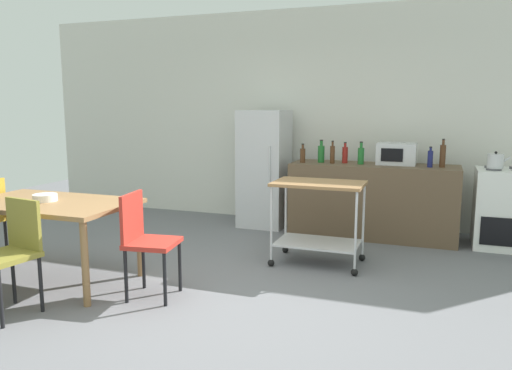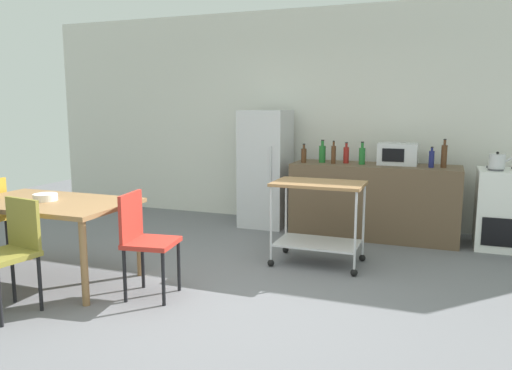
{
  "view_description": "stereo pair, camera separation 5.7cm",
  "coord_description": "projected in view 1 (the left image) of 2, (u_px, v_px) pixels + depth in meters",
  "views": [
    {
      "loc": [
        1.63,
        -3.57,
        1.61
      ],
      "look_at": [
        -0.12,
        1.2,
        0.8
      ],
      "focal_mm": 35.01,
      "sensor_mm": 36.0,
      "label": 1
    },
    {
      "loc": [
        1.68,
        -3.55,
        1.61
      ],
      "look_at": [
        -0.12,
        1.2,
        0.8
      ],
      "focal_mm": 35.01,
      "sensor_mm": 36.0,
      "label": 2
    }
  ],
  "objects": [
    {
      "name": "bottle_sparkling_water",
      "position": [
        303.0,
        155.0,
        6.26
      ],
      "size": [
        0.07,
        0.07,
        0.24
      ],
      "color": "#4C2D19",
      "rests_on": "kitchen_counter"
    },
    {
      "name": "kitchen_counter",
      "position": [
        373.0,
        201.0,
        6.15
      ],
      "size": [
        2.0,
        0.64,
        0.9
      ],
      "primitive_type": "cube",
      "color": "brown",
      "rests_on": "ground_plane"
    },
    {
      "name": "kitchen_cart",
      "position": [
        318.0,
        209.0,
        5.05
      ],
      "size": [
        0.91,
        0.57,
        0.85
      ],
      "color": "olive",
      "rests_on": "ground_plane"
    },
    {
      "name": "stove_oven",
      "position": [
        502.0,
        208.0,
        5.67
      ],
      "size": [
        0.6,
        0.61,
        0.92
      ],
      "color": "white",
      "rests_on": "ground_plane"
    },
    {
      "name": "microwave",
      "position": [
        397.0,
        154.0,
        6.05
      ],
      "size": [
        0.46,
        0.35,
        0.26
      ],
      "color": "silver",
      "rests_on": "kitchen_counter"
    },
    {
      "name": "bottle_vinegar",
      "position": [
        321.0,
        153.0,
        6.27
      ],
      "size": [
        0.08,
        0.08,
        0.29
      ],
      "color": "#1E6628",
      "rests_on": "kitchen_counter"
    },
    {
      "name": "chair_red",
      "position": [
        145.0,
        237.0,
        4.19
      ],
      "size": [
        0.45,
        0.45,
        0.89
      ],
      "rotation": [
        0.0,
        0.0,
        1.71
      ],
      "color": "#B72D23",
      "rests_on": "ground_plane"
    },
    {
      "name": "bottle_hot_sauce",
      "position": [
        332.0,
        154.0,
        6.17
      ],
      "size": [
        0.06,
        0.06,
        0.28
      ],
      "color": "#4C2D19",
      "rests_on": "kitchen_counter"
    },
    {
      "name": "back_wall",
      "position": [
        314.0,
        117.0,
        6.85
      ],
      "size": [
        8.4,
        0.12,
        2.9
      ],
      "primitive_type": "cube",
      "color": "silver",
      "rests_on": "ground_plane"
    },
    {
      "name": "fruit_bowl",
      "position": [
        45.0,
        198.0,
        4.54
      ],
      "size": [
        0.21,
        0.21,
        0.06
      ],
      "primitive_type": "cylinder",
      "color": "white",
      "rests_on": "dining_table"
    },
    {
      "name": "refrigerator",
      "position": [
        264.0,
        169.0,
        6.68
      ],
      "size": [
        0.6,
        0.63,
        1.55
      ],
      "color": "silver",
      "rests_on": "ground_plane"
    },
    {
      "name": "bottle_sesame_oil",
      "position": [
        361.0,
        155.0,
        6.08
      ],
      "size": [
        0.08,
        0.08,
        0.28
      ],
      "color": "#1E6628",
      "rests_on": "kitchen_counter"
    },
    {
      "name": "dining_table",
      "position": [
        49.0,
        210.0,
        4.54
      ],
      "size": [
        1.5,
        0.9,
        0.75
      ],
      "color": "olive",
      "rests_on": "ground_plane"
    },
    {
      "name": "bottle_soy_sauce",
      "position": [
        345.0,
        154.0,
        6.2
      ],
      "size": [
        0.07,
        0.07,
        0.26
      ],
      "color": "maroon",
      "rests_on": "kitchen_counter"
    },
    {
      "name": "kettle",
      "position": [
        495.0,
        161.0,
        5.53
      ],
      "size": [
        0.24,
        0.17,
        0.19
      ],
      "color": "silver",
      "rests_on": "stove_oven"
    },
    {
      "name": "bottle_olive_oil",
      "position": [
        443.0,
        155.0,
        5.77
      ],
      "size": [
        0.07,
        0.07,
        0.33
      ],
      "color": "#4C2D19",
      "rests_on": "kitchen_counter"
    },
    {
      "name": "ground_plane",
      "position": [
        220.0,
        303.0,
        4.11
      ],
      "size": [
        12.0,
        12.0,
        0.0
      ],
      "primitive_type": "plane",
      "color": "slate"
    },
    {
      "name": "bottle_wine",
      "position": [
        430.0,
        159.0,
        5.78
      ],
      "size": [
        0.06,
        0.06,
        0.24
      ],
      "color": "navy",
      "rests_on": "kitchen_counter"
    },
    {
      "name": "chair_olive",
      "position": [
        12.0,
        248.0,
        3.85
      ],
      "size": [
        0.46,
        0.46,
        0.89
      ],
      "rotation": [
        0.0,
        0.0,
        -0.16
      ],
      "color": "olive",
      "rests_on": "ground_plane"
    }
  ]
}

